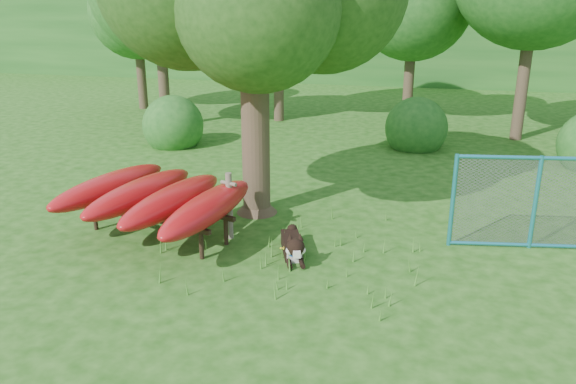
# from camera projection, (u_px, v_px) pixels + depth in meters

# --- Properties ---
(ground) EXTENTS (80.00, 80.00, 0.00)m
(ground) POSITION_uv_depth(u_px,v_px,m) (256.00, 275.00, 8.75)
(ground) COLOR #194B0F
(ground) RESTS_ON ground
(wooden_post) EXTENTS (0.33, 0.17, 1.23)m
(wooden_post) POSITION_uv_depth(u_px,v_px,m) (229.00, 204.00, 9.95)
(wooden_post) COLOR #655A4C
(wooden_post) RESTS_ON ground
(kayak_rack) EXTENTS (3.35, 3.60, 1.01)m
(kayak_rack) POSITION_uv_depth(u_px,v_px,m) (156.00, 197.00, 9.96)
(kayak_rack) COLOR black
(kayak_rack) RESTS_ON ground
(husky_dog) EXTENTS (0.66, 1.25, 0.57)m
(husky_dog) POSITION_uv_depth(u_px,v_px,m) (293.00, 246.00, 9.30)
(husky_dog) COLOR black
(husky_dog) RESTS_ON ground
(fence_section) EXTENTS (2.79, 0.57, 2.74)m
(fence_section) POSITION_uv_depth(u_px,v_px,m) (535.00, 203.00, 9.49)
(fence_section) COLOR teal
(fence_section) RESTS_ON ground
(wildflower_clump) EXTENTS (0.09, 0.08, 0.20)m
(wildflower_clump) POSITION_uv_depth(u_px,v_px,m) (282.00, 249.00, 9.31)
(wildflower_clump) COLOR #48882C
(wildflower_clump) RESTS_ON ground
(bg_tree_c) EXTENTS (4.00, 4.00, 6.12)m
(bg_tree_c) POSITION_uv_depth(u_px,v_px,m) (414.00, 2.00, 19.00)
(bg_tree_c) COLOR #3E2F21
(bg_tree_c) RESTS_ON ground
(bg_tree_f) EXTENTS (3.60, 3.60, 5.55)m
(bg_tree_f) POSITION_uv_depth(u_px,v_px,m) (136.00, 12.00, 21.67)
(bg_tree_f) COLOR #3E2F21
(bg_tree_f) RESTS_ON ground
(shrub_left) EXTENTS (1.80, 1.80, 1.80)m
(shrub_left) POSITION_uv_depth(u_px,v_px,m) (174.00, 145.00, 16.84)
(shrub_left) COLOR #1E591C
(shrub_left) RESTS_ON ground
(shrub_mid) EXTENTS (1.80, 1.80, 1.80)m
(shrub_mid) POSITION_uv_depth(u_px,v_px,m) (415.00, 148.00, 16.52)
(shrub_mid) COLOR #1E591C
(shrub_mid) RESTS_ON ground
(wooded_hillside) EXTENTS (80.00, 12.00, 6.00)m
(wooded_hillside) POSITION_uv_depth(u_px,v_px,m) (400.00, 23.00, 33.47)
(wooded_hillside) COLOR #1E591C
(wooded_hillside) RESTS_ON ground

